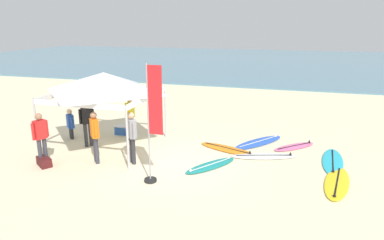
# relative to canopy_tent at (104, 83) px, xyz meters

# --- Properties ---
(ground_plane) EXTENTS (80.00, 80.00, 0.00)m
(ground_plane) POSITION_rel_canopy_tent_xyz_m (2.67, -0.67, -2.39)
(ground_plane) COLOR beige
(sea) EXTENTS (80.00, 36.00, 0.10)m
(sea) POSITION_rel_canopy_tent_xyz_m (2.67, 31.28, -2.34)
(sea) COLOR #568499
(sea) RESTS_ON ground
(canopy_tent) EXTENTS (3.42, 3.42, 2.75)m
(canopy_tent) POSITION_rel_canopy_tent_xyz_m (0.00, 0.00, 0.00)
(canopy_tent) COLOR #B7B7BC
(canopy_tent) RESTS_ON ground
(surfboard_white) EXTENTS (2.29, 1.22, 0.19)m
(surfboard_white) POSITION_rel_canopy_tent_xyz_m (5.62, 0.56, -2.35)
(surfboard_white) COLOR white
(surfboard_white) RESTS_ON ground
(surfboard_cyan) EXTENTS (0.83, 2.45, 0.19)m
(surfboard_cyan) POSITION_rel_canopy_tent_xyz_m (7.82, 0.73, -2.35)
(surfboard_cyan) COLOR #23B2CC
(surfboard_cyan) RESTS_ON ground
(surfboard_pink) EXTENTS (1.66, 1.61, 0.19)m
(surfboard_pink) POSITION_rel_canopy_tent_xyz_m (6.60, 1.83, -2.35)
(surfboard_pink) COLOR pink
(surfboard_pink) RESTS_ON ground
(surfboard_blue) EXTENTS (1.96, 2.35, 0.19)m
(surfboard_blue) POSITION_rel_canopy_tent_xyz_m (5.29, 1.96, -2.35)
(surfboard_blue) COLOR blue
(surfboard_blue) RESTS_ON ground
(surfboard_yellow) EXTENTS (1.04, 2.48, 0.19)m
(surfboard_yellow) POSITION_rel_canopy_tent_xyz_m (7.79, -0.91, -2.35)
(surfboard_yellow) COLOR yellow
(surfboard_yellow) RESTS_ON ground
(surfboard_orange) EXTENTS (2.29, 1.34, 0.19)m
(surfboard_orange) POSITION_rel_canopy_tent_xyz_m (4.29, 0.89, -2.35)
(surfboard_orange) COLOR orange
(surfboard_orange) RESTS_ON ground
(surfboard_teal) EXTENTS (1.58, 1.95, 0.19)m
(surfboard_teal) POSITION_rel_canopy_tent_xyz_m (4.05, -0.74, -2.35)
(surfboard_teal) COLOR #19847F
(surfboard_teal) RESTS_ON ground
(person_orange) EXTENTS (0.41, 0.43, 1.71)m
(person_orange) POSITION_rel_canopy_tent_xyz_m (0.41, -1.46, -1.40)
(person_orange) COLOR #383842
(person_orange) RESTS_ON ground
(person_red) EXTENTS (0.33, 0.52, 1.71)m
(person_red) POSITION_rel_canopy_tent_xyz_m (-1.15, -2.08, -1.40)
(person_red) COLOR #383842
(person_red) RESTS_ON ground
(person_black) EXTENTS (0.41, 0.42, 1.71)m
(person_black) POSITION_rel_canopy_tent_xyz_m (-0.72, -0.16, -1.40)
(person_black) COLOR #2D2D33
(person_black) RESTS_ON ground
(person_grey) EXTENTS (0.41, 0.42, 1.71)m
(person_grey) POSITION_rel_canopy_tent_xyz_m (1.56, -1.17, -1.40)
(person_grey) COLOR #2D2D33
(person_grey) RESTS_ON ground
(person_yellow) EXTENTS (0.24, 0.55, 1.71)m
(person_yellow) POSITION_rel_canopy_tent_xyz_m (0.45, 0.98, -1.40)
(person_yellow) COLOR #2D2D33
(person_yellow) RESTS_ON ground
(person_blue) EXTENTS (0.43, 0.40, 1.20)m
(person_blue) POSITION_rel_canopy_tent_xyz_m (-1.87, 0.42, -1.73)
(person_blue) COLOR #2D2D33
(person_blue) RESTS_ON ground
(banner_flag) EXTENTS (0.60, 0.36, 3.40)m
(banner_flag) POSITION_rel_canopy_tent_xyz_m (2.75, -2.27, -0.82)
(banner_flag) COLOR #99999E
(banner_flag) RESTS_ON ground
(gear_bag_near_tent) EXTENTS (0.68, 0.60, 0.28)m
(gear_bag_near_tent) POSITION_rel_canopy_tent_xyz_m (-1.07, -2.17, -2.25)
(gear_bag_near_tent) COLOR #4C1919
(gear_bag_near_tent) RESTS_ON ground
(cooler_box) EXTENTS (0.50, 0.36, 0.39)m
(cooler_box) POSITION_rel_canopy_tent_xyz_m (-0.21, 1.45, -2.19)
(cooler_box) COLOR #2D60B7
(cooler_box) RESTS_ON ground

